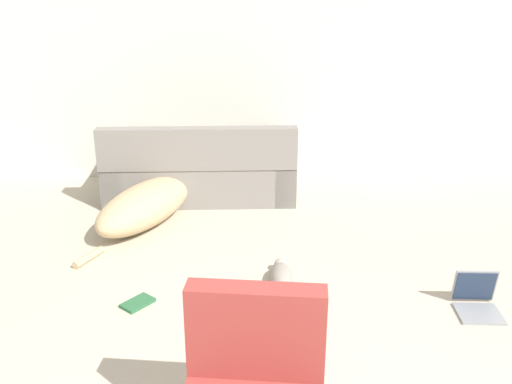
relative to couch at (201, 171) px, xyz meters
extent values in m
cube|color=silver|center=(0.80, 0.62, 0.95)|extent=(6.53, 0.06, 2.41)
cube|color=gray|center=(0.00, 0.04, -0.06)|extent=(1.83, 0.91, 0.39)
cube|color=gray|center=(0.00, -0.35, 0.33)|extent=(1.83, 0.14, 0.39)
cube|color=gray|center=(0.82, 0.04, 0.01)|extent=(0.20, 0.90, 0.53)
cube|color=gray|center=(-0.82, 0.04, 0.01)|extent=(0.20, 0.90, 0.53)
ellipsoid|color=tan|center=(-0.45, -0.71, -0.07)|extent=(0.98, 1.31, 0.37)
sphere|color=brown|center=(-0.14, -0.10, -0.13)|extent=(0.34, 0.34, 0.25)
cylinder|color=tan|center=(-0.80, -1.40, -0.22)|extent=(0.19, 0.30, 0.06)
ellipsoid|color=gray|center=(0.66, -1.83, -0.18)|extent=(0.17, 0.37, 0.14)
sphere|color=#A89E93|center=(0.68, -1.62, -0.20)|extent=(0.11, 0.11, 0.10)
cylinder|color=gray|center=(0.65, -2.05, -0.24)|extent=(0.03, 0.09, 0.02)
cube|color=gray|center=(1.92, -2.25, -0.24)|extent=(0.30, 0.26, 0.02)
cube|color=gray|center=(1.93, -2.11, -0.12)|extent=(0.28, 0.08, 0.24)
cube|color=#23334C|center=(1.93, -2.12, -0.12)|extent=(0.26, 0.06, 0.22)
cube|color=#2D663D|center=(-0.32, -2.05, -0.24)|extent=(0.24, 0.25, 0.02)
cube|color=#993833|center=(0.43, -3.29, 0.38)|extent=(0.62, 0.20, 0.43)
camera|label=1|loc=(0.35, -5.38, 1.82)|focal=40.00mm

